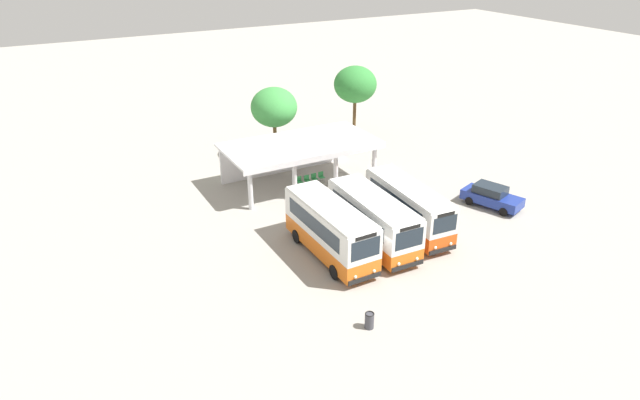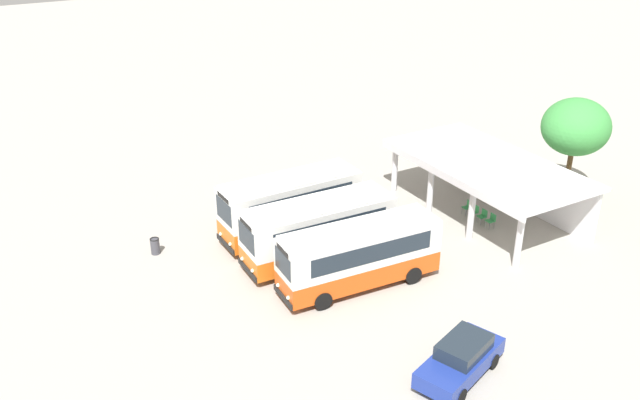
% 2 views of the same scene
% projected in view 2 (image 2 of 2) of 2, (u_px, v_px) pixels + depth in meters
% --- Properties ---
extents(ground_plane, '(180.00, 180.00, 0.00)m').
position_uv_depth(ground_plane, '(266.00, 266.00, 34.81)').
color(ground_plane, '#A39E93').
extents(city_bus_nearest_orange, '(2.50, 7.96, 3.47)m').
position_uv_depth(city_bus_nearest_orange, '(290.00, 204.00, 37.04)').
color(city_bus_nearest_orange, black).
rests_on(city_bus_nearest_orange, ground).
extents(city_bus_second_in_row, '(2.65, 8.11, 3.30)m').
position_uv_depth(city_bus_second_in_row, '(319.00, 229.00, 34.62)').
color(city_bus_second_in_row, black).
rests_on(city_bus_second_in_row, ground).
extents(city_bus_middle_cream, '(2.60, 8.20, 3.23)m').
position_uv_depth(city_bus_middle_cream, '(359.00, 254.00, 32.41)').
color(city_bus_middle_cream, black).
rests_on(city_bus_middle_cream, ground).
extents(parked_car_flank, '(3.13, 4.66, 1.62)m').
position_uv_depth(parked_car_flank, '(461.00, 358.00, 26.88)').
color(parked_car_flank, black).
rests_on(parked_car_flank, ground).
extents(terminal_canopy, '(11.98, 6.18, 3.40)m').
position_uv_depth(terminal_canopy, '(494.00, 171.00, 39.23)').
color(terminal_canopy, silver).
rests_on(terminal_canopy, ground).
extents(waiting_chair_end_by_column, '(0.46, 0.46, 0.86)m').
position_uv_depth(waiting_chair_end_by_column, '(468.00, 206.00, 39.94)').
color(waiting_chair_end_by_column, slate).
rests_on(waiting_chair_end_by_column, ground).
extents(waiting_chair_second_from_end, '(0.46, 0.46, 0.86)m').
position_uv_depth(waiting_chair_second_from_end, '(475.00, 211.00, 39.39)').
color(waiting_chair_second_from_end, slate).
rests_on(waiting_chair_second_from_end, ground).
extents(waiting_chair_middle_seat, '(0.46, 0.46, 0.86)m').
position_uv_depth(waiting_chair_middle_seat, '(483.00, 215.00, 38.89)').
color(waiting_chair_middle_seat, slate).
rests_on(waiting_chair_middle_seat, ground).
extents(waiting_chair_fourth_seat, '(0.46, 0.46, 0.86)m').
position_uv_depth(waiting_chair_fourth_seat, '(491.00, 220.00, 38.39)').
color(waiting_chair_fourth_seat, slate).
rests_on(waiting_chair_fourth_seat, ground).
extents(roadside_tree_behind_canopy, '(4.05, 4.05, 6.30)m').
position_uv_depth(roadside_tree_behind_canopy, '(576.00, 127.00, 40.46)').
color(roadside_tree_behind_canopy, brown).
rests_on(roadside_tree_behind_canopy, ground).
extents(litter_bin_apron, '(0.49, 0.49, 0.90)m').
position_uv_depth(litter_bin_apron, '(155.00, 246.00, 35.80)').
color(litter_bin_apron, '#3F3F47').
rests_on(litter_bin_apron, ground).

